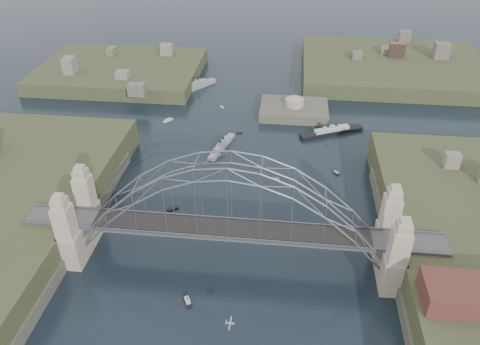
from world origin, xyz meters
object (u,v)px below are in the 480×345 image
at_px(fort_island, 294,115).
at_px(naval_cruiser_near, 222,146).
at_px(ocean_liner, 331,132).
at_px(naval_cruiser_far, 196,86).
at_px(bridge, 230,213).

height_order(fort_island, naval_cruiser_near, fort_island).
distance_m(naval_cruiser_near, ocean_liner, 34.35).
relative_size(naval_cruiser_far, ocean_liner, 0.80).
height_order(bridge, fort_island, bridge).
distance_m(bridge, ocean_liner, 63.32).
distance_m(naval_cruiser_far, ocean_liner, 56.10).
bearing_deg(naval_cruiser_far, fort_island, -25.30).
xyz_separation_m(fort_island, naval_cruiser_near, (-20.40, -24.76, 1.06)).
bearing_deg(ocean_liner, fort_island, 133.20).
height_order(naval_cruiser_near, naval_cruiser_far, naval_cruiser_far).
xyz_separation_m(naval_cruiser_near, naval_cruiser_far, (-15.68, 41.82, 0.23)).
bearing_deg(fort_island, naval_cruiser_far, 154.70).
relative_size(fort_island, naval_cruiser_far, 1.40).
bearing_deg(fort_island, ocean_liner, -46.80).
xyz_separation_m(naval_cruiser_near, ocean_liner, (32.05, 12.35, 0.06)).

